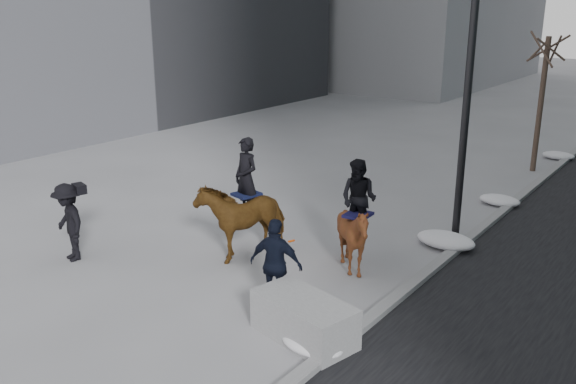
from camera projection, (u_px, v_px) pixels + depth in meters
The scene contains 10 objects.
ground at pixel (254, 273), 12.93m from camera, with size 120.00×120.00×0.00m, color gray.
curb at pixel (534, 186), 18.89m from camera, with size 0.25×90.00×0.12m, color gray.
planter at pixel (304, 319), 10.31m from camera, with size 1.82×0.91×0.73m, color #949497.
tree_near at pixel (541, 98), 20.09m from camera, with size 1.20×1.20×4.96m, color #3B2A23, non-canonical shape.
mounted_left at pixel (243, 212), 13.70m from camera, with size 1.38×2.22×2.66m.
mounted_right at pixel (355, 229), 12.70m from camera, with size 1.35×1.51×2.44m.
feeder at pixel (276, 264), 11.21m from camera, with size 1.10×0.98×1.75m.
camera_crew at pixel (69, 222), 13.35m from camera, with size 1.27×0.94×1.75m.
lamppost at pixel (474, 26), 13.57m from camera, with size 0.25×1.03×9.09m.
snow_piles at pixel (473, 220), 15.63m from camera, with size 1.38×16.75×0.35m.
Camera 1 is at (7.60, -9.10, 5.47)m, focal length 38.00 mm.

